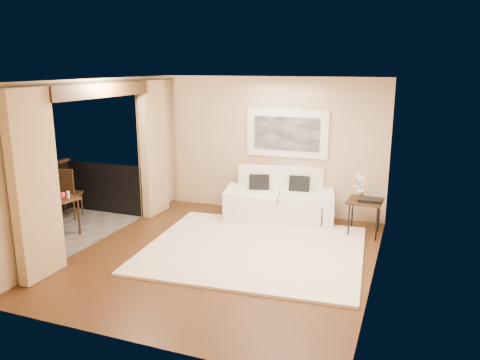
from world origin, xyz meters
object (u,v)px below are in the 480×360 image
at_px(side_table, 365,203).
at_px(balcony_chair_near, 25,214).
at_px(bistro_table, 56,202).
at_px(ice_bucket, 52,190).
at_px(sofa, 279,201).
at_px(orchid, 361,185).
at_px(balcony_chair_far, 65,190).

distance_m(side_table, balcony_chair_near, 5.69).
distance_m(bistro_table, ice_bucket, 0.25).
relative_size(sofa, ice_bucket, 10.90).
bearing_deg(side_table, orchid, 122.15).
bearing_deg(balcony_chair_near, bistro_table, 61.42).
xyz_separation_m(orchid, ice_bucket, (-4.97, -2.10, -0.05)).
bearing_deg(ice_bucket, balcony_chair_near, -89.81).
bearing_deg(balcony_chair_near, sofa, 26.69).
relative_size(balcony_chair_far, ice_bucket, 5.05).
bearing_deg(ice_bucket, sofa, 32.89).
xyz_separation_m(sofa, side_table, (1.63, -0.32, 0.23)).
distance_m(orchid, bistro_table, 5.30).
relative_size(orchid, bistro_table, 0.61).
bearing_deg(ice_bucket, orchid, 22.85).
relative_size(orchid, balcony_chair_near, 0.46).
xyz_separation_m(side_table, ice_bucket, (-5.09, -1.92, 0.23)).
xyz_separation_m(orchid, balcony_chair_far, (-5.36, -1.33, -0.27)).
distance_m(side_table, bistro_table, 5.32).
bearing_deg(balcony_chair_far, balcony_chair_near, 90.19).
bearing_deg(bistro_table, balcony_chair_near, -105.55).
xyz_separation_m(side_table, balcony_chair_near, (-5.08, -2.55, -0.01)).
bearing_deg(orchid, bistro_table, -155.63).
bearing_deg(orchid, balcony_chair_near, -151.23).
height_order(side_table, bistro_table, bistro_table).
relative_size(orchid, ice_bucket, 2.22).
bearing_deg(side_table, balcony_chair_far, -168.15).
relative_size(sofa, side_table, 3.44).
distance_m(orchid, balcony_chair_near, 5.68).
bearing_deg(orchid, side_table, -57.85).
xyz_separation_m(sofa, balcony_chair_far, (-3.84, -1.47, 0.24)).
bearing_deg(sofa, balcony_chair_near, -152.28).
bearing_deg(bistro_table, sofa, 35.13).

